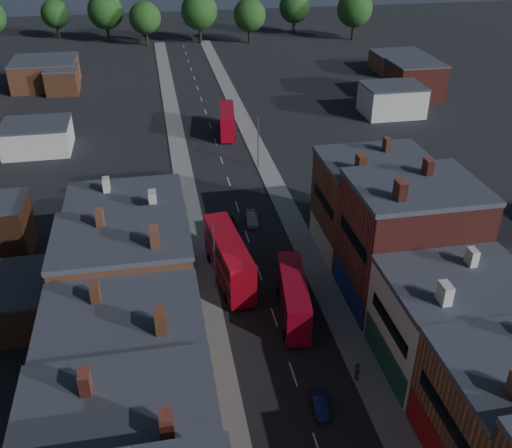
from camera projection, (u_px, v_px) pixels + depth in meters
name	position (u px, v px, depth m)	size (l,w,h in m)	color
pavement_west	(188.00, 204.00, 78.64)	(3.00, 200.00, 0.12)	gray
pavement_east	(280.00, 196.00, 80.71)	(3.00, 200.00, 0.12)	gray
lamp_post_2	(214.00, 252.00, 59.51)	(0.25, 0.70, 8.12)	slate
lamp_post_3	(258.00, 140.00, 86.67)	(0.25, 0.70, 8.12)	slate
bus_0	(229.00, 258.00, 61.99)	(4.10, 12.30, 5.21)	red
bus_1	(293.00, 296.00, 56.73)	(3.64, 10.47, 4.43)	#AF0A21
bus_2	(227.00, 121.00, 100.44)	(3.73, 10.87, 4.60)	#A40716
car_1	(320.00, 404.00, 47.15)	(1.16, 3.32, 1.09)	navy
car_2	(228.00, 226.00, 72.26)	(2.14, 4.64, 1.29)	black
car_3	(252.00, 219.00, 73.91)	(1.55, 3.81, 1.11)	silver
ped_3	(357.00, 371.00, 49.73)	(1.06, 0.48, 1.81)	#605A52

